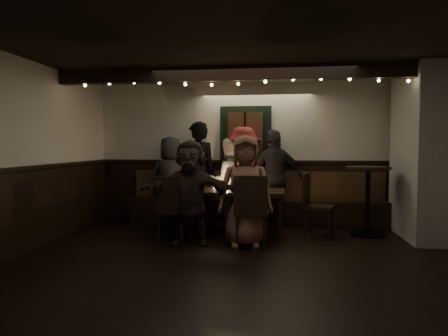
# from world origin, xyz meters

# --- Properties ---
(room) EXTENTS (6.02, 5.01, 2.62)m
(room) POSITION_xyz_m (1.07, 1.42, 1.07)
(room) COLOR black
(room) RESTS_ON ground
(dining_table) EXTENTS (1.99, 0.85, 0.86)m
(dining_table) POSITION_xyz_m (-0.50, 1.40, 0.65)
(dining_table) COLOR black
(dining_table) RESTS_ON ground
(chair_near_left) EXTENTS (0.47, 0.47, 0.98)m
(chair_near_left) POSITION_xyz_m (-1.14, 0.66, 0.55)
(chair_near_left) COLOR black
(chair_near_left) RESTS_ON ground
(chair_near_right) EXTENTS (0.48, 0.48, 1.02)m
(chair_near_right) POSITION_xyz_m (0.03, 0.52, 0.57)
(chair_near_right) COLOR black
(chair_near_right) RESTS_ON ground
(chair_end) EXTENTS (0.55, 0.55, 0.99)m
(chair_end) POSITION_xyz_m (0.95, 1.46, 0.56)
(chair_end) COLOR black
(chair_end) RESTS_ON ground
(high_top) EXTENTS (0.69, 0.69, 1.09)m
(high_top) POSITION_xyz_m (1.81, 1.57, 0.69)
(high_top) COLOR black
(high_top) RESTS_ON ground
(person_a) EXTENTS (0.78, 0.51, 1.59)m
(person_a) POSITION_xyz_m (-1.55, 2.14, 0.80)
(person_a) COLOR #26272D
(person_a) RESTS_ON ground
(person_b) EXTENTS (0.80, 0.68, 1.85)m
(person_b) POSITION_xyz_m (-1.05, 2.11, 0.93)
(person_b) COLOR black
(person_b) RESTS_ON ground
(person_c) EXTENTS (0.91, 0.82, 1.55)m
(person_c) POSITION_xyz_m (-0.48, 2.05, 0.77)
(person_c) COLOR silver
(person_c) RESTS_ON ground
(person_d) EXTENTS (1.29, 1.00, 1.75)m
(person_d) POSITION_xyz_m (-0.21, 2.14, 0.88)
(person_d) COLOR maroon
(person_d) RESTS_ON ground
(person_e) EXTENTS (1.07, 0.66, 1.71)m
(person_e) POSITION_xyz_m (0.35, 2.17, 0.85)
(person_e) COLOR #2C2C2E
(person_e) RESTS_ON ground
(person_f) EXTENTS (1.40, 0.45, 1.51)m
(person_f) POSITION_xyz_m (-0.86, 0.61, 0.76)
(person_f) COLOR #2C241D
(person_f) RESTS_ON ground
(person_g) EXTENTS (0.82, 0.59, 1.57)m
(person_g) POSITION_xyz_m (-0.06, 0.63, 0.79)
(person_g) COLOR brown
(person_g) RESTS_ON ground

